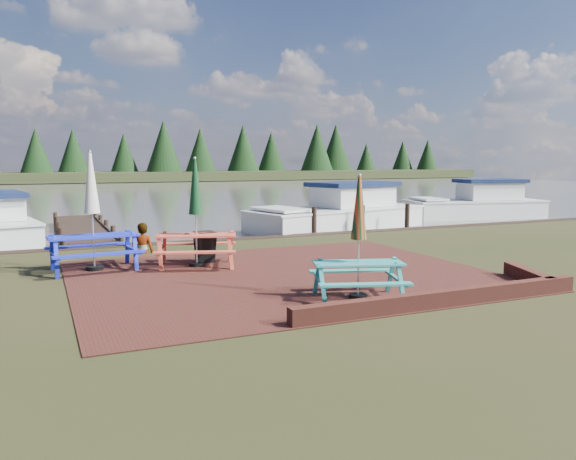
% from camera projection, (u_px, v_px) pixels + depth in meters
% --- Properties ---
extents(ground, '(120.00, 120.00, 0.00)m').
position_uv_depth(ground, '(304.00, 285.00, 11.54)').
color(ground, black).
rests_on(ground, ground).
extents(paving, '(9.00, 7.50, 0.02)m').
position_uv_depth(paving, '(285.00, 275.00, 12.45)').
color(paving, '#3C1C13').
rests_on(paving, ground).
extents(brick_wall, '(6.21, 1.79, 0.30)m').
position_uv_depth(brick_wall, '(468.00, 293.00, 10.20)').
color(brick_wall, '#4C1E16').
rests_on(brick_wall, ground).
extents(water, '(120.00, 60.00, 0.02)m').
position_uv_depth(water, '(105.00, 193.00, 45.07)').
color(water, '#49453E').
rests_on(water, ground).
extents(far_treeline, '(120.00, 10.00, 8.10)m').
position_uv_depth(far_treeline, '(78.00, 155.00, 70.95)').
color(far_treeline, black).
rests_on(far_treeline, ground).
extents(picnic_table_teal, '(2.02, 1.91, 2.28)m').
position_uv_depth(picnic_table_teal, '(358.00, 256.00, 10.26)').
color(picnic_table_teal, teal).
rests_on(picnic_table_teal, ground).
extents(picnic_table_red, '(2.30, 2.17, 2.60)m').
position_uv_depth(picnic_table_red, '(196.00, 229.00, 13.37)').
color(picnic_table_red, '#CB4B34').
rests_on(picnic_table_red, ground).
extents(picnic_table_blue, '(2.10, 1.90, 2.74)m').
position_uv_depth(picnic_table_blue, '(93.00, 230.00, 12.90)').
color(picnic_table_blue, '#1723AF').
rests_on(picnic_table_blue, ground).
extents(chalkboard, '(0.52, 0.54, 0.80)m').
position_uv_depth(chalkboard, '(205.00, 247.00, 13.83)').
color(chalkboard, black).
rests_on(chalkboard, ground).
extents(jetty, '(1.76, 9.08, 1.00)m').
position_uv_depth(jetty, '(82.00, 228.00, 20.33)').
color(jetty, black).
rests_on(jetty, ground).
extents(boat_near, '(7.99, 4.39, 2.05)m').
position_uv_depth(boat_near, '(340.00, 214.00, 22.44)').
color(boat_near, silver).
rests_on(boat_near, ground).
extents(boat_far, '(6.84, 3.54, 2.03)m').
position_uv_depth(boat_far, '(478.00, 205.00, 26.86)').
color(boat_far, silver).
rests_on(boat_far, ground).
extents(person, '(0.72, 0.60, 1.67)m').
position_uv_depth(person, '(142.00, 223.00, 15.38)').
color(person, gray).
rests_on(person, ground).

